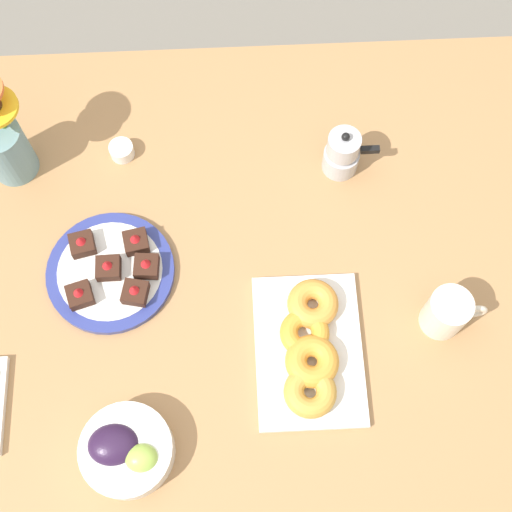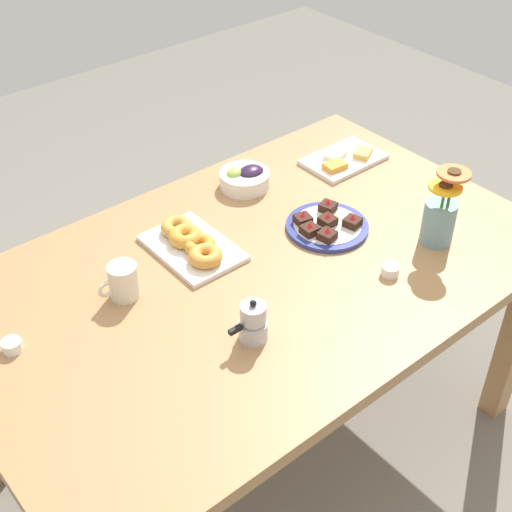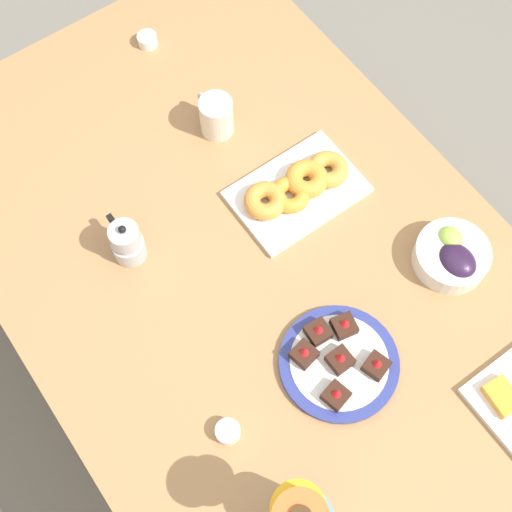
% 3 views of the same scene
% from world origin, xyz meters
% --- Properties ---
extents(ground_plane, '(6.00, 6.00, 0.00)m').
position_xyz_m(ground_plane, '(0.00, 0.00, 0.00)').
color(ground_plane, slate).
extents(dining_table, '(1.60, 1.00, 0.74)m').
position_xyz_m(dining_table, '(0.00, 0.00, 0.65)').
color(dining_table, '#A87A4C').
rests_on(dining_table, ground_plane).
extents(coffee_mug, '(0.11, 0.08, 0.10)m').
position_xyz_m(coffee_mug, '(0.33, -0.13, 0.79)').
color(coffee_mug, silver).
rests_on(coffee_mug, dining_table).
extents(grape_bowl, '(0.16, 0.16, 0.07)m').
position_xyz_m(grape_bowl, '(-0.23, -0.33, 0.77)').
color(grape_bowl, white).
rests_on(grape_bowl, dining_table).
extents(cheese_platter, '(0.26, 0.17, 0.03)m').
position_xyz_m(cheese_platter, '(-0.58, -0.24, 0.75)').
color(cheese_platter, white).
rests_on(cheese_platter, dining_table).
extents(croissant_platter, '(0.19, 0.28, 0.05)m').
position_xyz_m(croissant_platter, '(0.09, -0.17, 0.76)').
color(croissant_platter, white).
rests_on(croissant_platter, dining_table).
extents(jam_cup_honey, '(0.05, 0.05, 0.03)m').
position_xyz_m(jam_cup_honey, '(-0.26, 0.25, 0.76)').
color(jam_cup_honey, white).
rests_on(jam_cup_honey, dining_table).
extents(jam_cup_berry, '(0.05, 0.05, 0.03)m').
position_xyz_m(jam_cup_berry, '(0.64, -0.13, 0.76)').
color(jam_cup_berry, white).
rests_on(jam_cup_berry, dining_table).
extents(dessert_plate, '(0.24, 0.24, 0.05)m').
position_xyz_m(dessert_plate, '(-0.27, -0.01, 0.75)').
color(dessert_plate, navy).
rests_on(dessert_plate, dining_table).
extents(flower_vase, '(0.11, 0.11, 0.24)m').
position_xyz_m(flower_vase, '(-0.46, 0.23, 0.82)').
color(flower_vase, '#6B939E').
rests_on(flower_vase, dining_table).
extents(moka_pot, '(0.11, 0.07, 0.12)m').
position_xyz_m(moka_pot, '(0.18, 0.20, 0.79)').
color(moka_pot, '#B7B7BC').
rests_on(moka_pot, dining_table).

